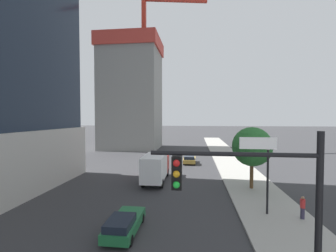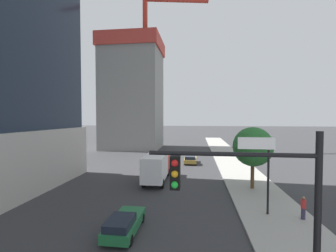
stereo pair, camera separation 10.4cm
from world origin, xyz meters
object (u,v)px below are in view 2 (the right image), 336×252
Objects in this scene: construction_building at (133,88)px; street_lamp at (268,168)px; traffic_light_pole at (258,204)px; street_tree at (253,147)px; car_gold at (190,159)px; box_truck at (156,166)px; car_green at (124,224)px; pedestrian_red_shirt at (303,208)px.

construction_building reaches higher than street_lamp.
traffic_light_pole is 1.09× the size of street_tree.
street_tree is 14.65m from car_gold.
box_truck is (10.69, -27.88, -12.63)m from construction_building.
box_truck is at bearing -69.03° from construction_building.
construction_building is 32.42m from box_truck.
car_green is (-9.88, -3.90, -2.98)m from street_lamp.
box_truck is at bearing 171.56° from street_tree.
street_lamp is at bearing 71.66° from traffic_light_pole.
traffic_light_pole reaches higher than car_green.
pedestrian_red_shirt is at bearing -66.24° from car_gold.
car_green is at bearing -98.99° from car_gold.
street_tree reaches higher than car_gold.
construction_building is 44.95m from pedestrian_red_shirt.
street_lamp is (20.57, -35.72, -10.79)m from construction_building.
pedestrian_red_shirt is at bearing -34.79° from box_truck.
car_gold is at bearing 95.51° from traffic_light_pole.
street_lamp is at bearing -38.43° from box_truck.
street_lamp is 12.75m from box_truck.
traffic_light_pole reaches higher than car_gold.
pedestrian_red_shirt is (5.72, 9.87, -3.77)m from traffic_light_pole.
car_gold is 11.60m from box_truck.
traffic_light_pole is 11.08m from street_lamp.
street_lamp is at bearing 21.53° from car_green.
pedestrian_red_shirt is at bearing -74.79° from street_tree.
construction_building is at bearing 122.15° from pedestrian_red_shirt.
construction_building reaches higher than street_tree.
box_truck is at bearing 141.57° from street_lamp.
traffic_light_pole is 0.96× the size of box_truck.
pedestrian_red_shirt is (22.82, -36.31, -13.46)m from construction_building.
car_gold is (-2.82, 29.27, -4.08)m from traffic_light_pole.
street_lamp is 3.54m from pedestrian_red_shirt.
box_truck is (-9.88, 7.84, -1.85)m from street_lamp.
construction_building reaches higher than pedestrian_red_shirt.
construction_building reaches higher than car_gold.
traffic_light_pole is 10.04m from car_green.
box_truck is 4.39× the size of pedestrian_red_shirt.
street_tree is 7.95m from pedestrian_red_shirt.
car_gold reaches higher than car_green.
construction_building is 43.29m from car_green.
street_lamp is (3.47, 10.46, -1.10)m from traffic_light_pole.
traffic_light_pole is 19.62m from box_truck.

